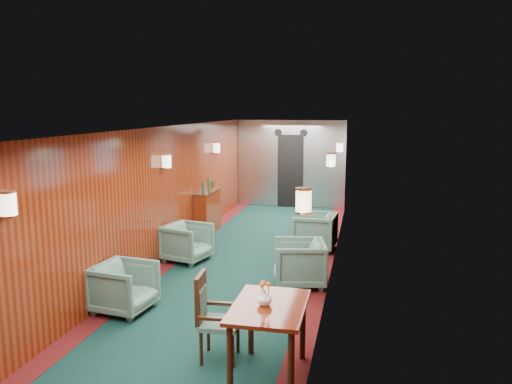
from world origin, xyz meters
TOP-DOWN VIEW (x-y plane):
  - room at (0.00, 0.00)m, footprint 12.00×12.10m
  - bulkhead at (0.00, 5.91)m, footprint 2.98×0.17m
  - windows_right at (1.49, 0.25)m, footprint 0.02×8.60m
  - wall_sconces at (0.00, 0.57)m, footprint 2.97×7.97m
  - dining_table at (1.11, -3.00)m, footprint 0.73×1.04m
  - side_chair at (0.42, -2.75)m, footprint 0.47×0.49m
  - credenza at (-1.34, 2.54)m, footprint 0.33×1.05m
  - flower_vase at (1.06, -3.01)m, footprint 0.16×0.16m
  - armchair_left_near at (-1.12, -1.77)m, footprint 0.83×0.81m
  - armchair_left_far at (-1.07, 0.54)m, footprint 0.90×0.89m
  - armchair_right_near at (1.06, -0.27)m, footprint 0.92×0.90m
  - armchair_right_far at (1.09, 1.77)m, footprint 0.86×0.84m

SIDE VIEW (x-z plane):
  - armchair_left_near at x=-1.12m, z-range 0.00..0.67m
  - armchair_left_far at x=-1.07m, z-range 0.00..0.68m
  - armchair_right_near at x=1.06m, z-range 0.00..0.71m
  - armchair_right_far at x=1.09m, z-range 0.00..0.72m
  - credenza at x=-1.34m, z-range -0.13..1.09m
  - side_chair at x=0.42m, z-range 0.04..1.01m
  - dining_table at x=1.11m, z-range 0.26..1.04m
  - flower_vase at x=1.06m, z-range 0.78..0.94m
  - bulkhead at x=0.00m, z-range -0.01..2.38m
  - windows_right at x=1.49m, z-range 1.05..1.85m
  - room at x=0.00m, z-range 0.43..2.83m
  - wall_sconces at x=0.00m, z-range 1.66..1.91m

